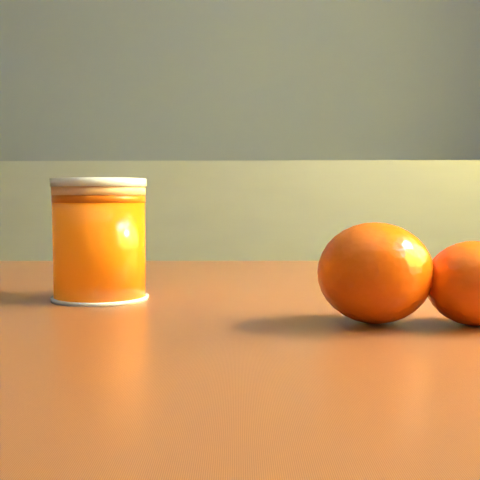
{
  "coord_description": "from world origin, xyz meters",
  "views": [
    {
      "loc": [
        0.74,
        -0.49,
        0.81
      ],
      "look_at": [
        0.73,
        0.03,
        0.78
      ],
      "focal_mm": 50.0,
      "sensor_mm": 36.0,
      "label": 1
    }
  ],
  "objects": [
    {
      "name": "juice_glass",
      "position": [
        0.62,
        0.02,
        0.78
      ],
      "size": [
        0.07,
        0.07,
        0.09
      ],
      "rotation": [
        0.0,
        0.0,
        0.01
      ],
      "color": "#E44D04",
      "rests_on": "table"
    },
    {
      "name": "kitchen_counter",
      "position": [
        0.0,
        1.45,
        0.45
      ],
      "size": [
        3.15,
        0.6,
        0.9
      ],
      "primitive_type": "cube",
      "color": "#55555A",
      "rests_on": "ground"
    },
    {
      "name": "orange_back",
      "position": [
        0.87,
        -0.07,
        0.76
      ],
      "size": [
        0.07,
        0.07,
        0.05
      ],
      "primitive_type": "ellipsoid",
      "rotation": [
        0.0,
        0.0,
        -0.26
      ],
      "color": "#EE4304",
      "rests_on": "table"
    },
    {
      "name": "table",
      "position": [
        0.83,
        0.01,
        0.64
      ],
      "size": [
        1.0,
        0.72,
        0.73
      ],
      "rotation": [
        0.0,
        0.0,
        0.04
      ],
      "color": "brown",
      "rests_on": "ground"
    },
    {
      "name": "orange_front",
      "position": [
        0.81,
        -0.07,
        0.76
      ],
      "size": [
        0.09,
        0.09,
        0.06
      ],
      "primitive_type": "ellipsoid",
      "rotation": [
        0.0,
        0.0,
        -0.42
      ],
      "color": "#EE4304",
      "rests_on": "table"
    }
  ]
}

